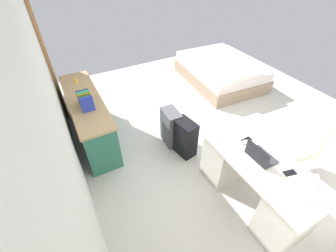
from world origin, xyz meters
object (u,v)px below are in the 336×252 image
Objects in this scene: office_chair at (295,148)px; bed at (220,71)px; cell_phone_by_mouse at (246,140)px; cell_phone_near_laptop at (290,173)px; computer_mouse at (245,142)px; figurine_small at (75,79)px; desk at (255,180)px; suitcase_black at (185,138)px; desk_lamp at (315,181)px; suitcase_spare_grey at (171,127)px; laptop at (260,155)px; credenza at (89,118)px.

office_chair reaches higher than bed.
cell_phone_by_mouse reaches higher than bed.
office_chair is 6.91× the size of cell_phone_near_laptop.
computer_mouse is 0.91× the size of figurine_small.
desk is 1.16m from suitcase_black.
computer_mouse is 0.29× the size of desk_lamp.
figurine_small is at bearing 42.04° from office_chair.
suitcase_spare_grey is at bearing -139.65° from figurine_small.
laptop is at bearing 94.43° from office_chair.
computer_mouse is (0.32, -0.03, 0.36)m from desk.
desk is 4.63× the size of laptop.
desk_lamp is at bearing 153.40° from bed.
suitcase_black is 4.40× the size of cell_phone_near_laptop.
laptop is 0.90× the size of desk_lamp.
suitcase_black is at bearing 49.47° from office_chair.
laptop is (-1.06, -0.30, 0.47)m from suitcase_black.
computer_mouse reaches higher than bed.
credenza reaches higher than suitcase_black.
computer_mouse is 0.06m from cell_phone_by_mouse.
figurine_small reaches higher than cell_phone_by_mouse.
figurine_small is at bearing 28.99° from laptop.
bed is at bearing -60.43° from suitcase_black.
office_chair is at bearing -134.02° from suitcase_spare_grey.
desk is at bearing 164.23° from cell_phone_by_mouse.
suitcase_spare_grey is at bearing 11.42° from desk_lamp.
suitcase_black is 0.97× the size of suitcase_spare_grey.
cell_phone_by_mouse is at bearing -154.36° from suitcase_spare_grey.
suitcase_spare_grey is at bearing 20.13° from cell_phone_by_mouse.
bed is 3.32× the size of suitcase_black.
laptop is at bearing -145.15° from credenza.
suitcase_spare_grey is at bearing 122.41° from bed.
cell_phone_near_laptop is (-0.56, -0.10, -0.01)m from computer_mouse.
credenza reaches higher than desk.
computer_mouse is 2.82m from figurine_small.
office_chair reaches higher than credenza.
laptop is (-1.36, -0.37, 0.47)m from suitcase_spare_grey.
suitcase_spare_grey is (-0.74, -1.09, -0.07)m from credenza.
desk reaches higher than suitcase_black.
laptop is 0.27m from computer_mouse.
desk_lamp is (-3.18, 1.59, 0.74)m from bed.
figurine_small is (1.58, 1.16, 0.52)m from suitcase_black.
laptop is at bearing 148.36° from bed.
suitcase_black is (1.11, 0.31, -0.08)m from desk.
cell_phone_near_laptop reaches higher than bed.
credenza is 3.11m from desk_lamp.
desk_lamp reaches higher than bed.
suitcase_spare_grey is at bearing 15.17° from desk.
office_chair is at bearing -137.96° from figurine_small.
bed is at bearing -16.44° from office_chair.
figurine_small is (3.21, 1.48, -0.16)m from desk_lamp.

